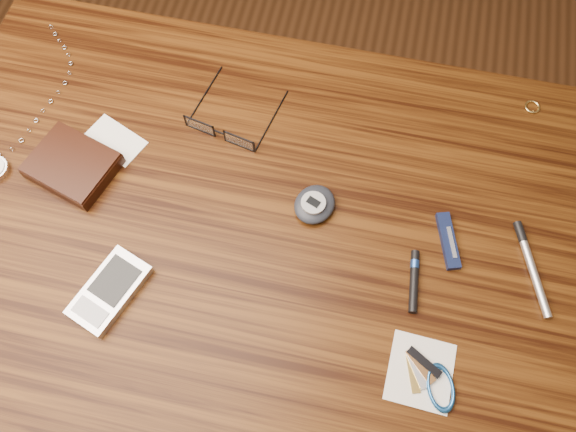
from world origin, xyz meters
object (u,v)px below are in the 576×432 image
Objects in this scene: pda_phone at (110,291)px; silver_pen at (530,261)px; wallet_and_card at (73,165)px; eyeglasses at (222,130)px; desk at (257,258)px; pedometer at (314,204)px; pocket_knife at (448,241)px; notepad_keys at (431,379)px.

pda_phone is 0.56m from silver_pen.
silver_pen is (0.54, 0.16, -0.00)m from pda_phone.
eyeglasses is (0.19, 0.10, -0.00)m from wallet_and_card.
pda_phone reaches higher than desk.
pda_phone is 1.57× the size of pedometer.
silver_pen is (0.11, -0.01, 0.00)m from pocket_knife.
notepad_keys is (0.54, -0.19, -0.01)m from wallet_and_card.
wallet_and_card is 0.65m from silver_pen.
pda_phone is at bearing -55.74° from wallet_and_card.
pocket_knife is (0.43, 0.17, -0.00)m from pda_phone.
wallet_and_card is at bearing 179.55° from silver_pen.
pedometer is at bearing 37.49° from desk.
eyeglasses is 0.18m from pedometer.
wallet_and_card is (-0.28, 0.04, 0.11)m from desk.
notepad_keys is at bearing -121.63° from silver_pen.
notepad_keys is 0.22m from silver_pen.
pedometer is 0.30m from silver_pen.
eyeglasses is 0.45m from notepad_keys.
pda_phone is 1.48× the size of pocket_knife.
pedometer reaches higher than silver_pen.
eyeglasses is 1.79× the size of pedometer.
pda_phone is at bearing -163.35° from silver_pen.
wallet_and_card reaches higher than desk.
pda_phone is at bearing -158.73° from pocket_knife.
pda_phone is at bearing -143.16° from pedometer.
wallet_and_card is 1.65× the size of notepad_keys.
desk is 6.17× the size of wallet_and_card.
eyeglasses is at bearing 27.86° from wallet_and_card.
wallet_and_card is at bearing -152.14° from eyeglasses.
wallet_and_card and pedometer have the same top height.
desk is 8.07× the size of pda_phone.
pda_phone reaches higher than pocket_knife.
desk is 10.16× the size of notepad_keys.
pedometer is at bearing 2.08° from wallet_and_card.
pda_phone is at bearing -143.45° from desk.
notepad_keys reaches higher than desk.
pedometer reaches higher than pda_phone.
pedometer reaches higher than desk.
silver_pen is (0.11, 0.18, 0.00)m from notepad_keys.
notepad_keys is at bearing -47.00° from pedometer.
notepad_keys is (0.35, -0.29, -0.01)m from eyeglasses.
desk is at bearing -9.06° from wallet_and_card.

